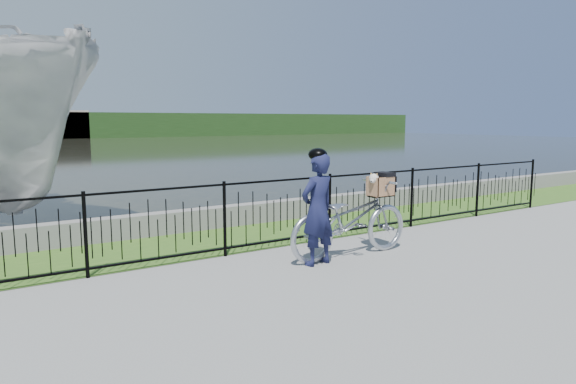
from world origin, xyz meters
TOP-DOWN VIEW (x-y plane):
  - ground at (0.00, 0.00)m, footprint 120.00×120.00m
  - grass_strip at (0.00, 2.60)m, footprint 60.00×2.00m
  - water at (0.00, 33.00)m, footprint 120.00×120.00m
  - quay_wall at (0.00, 3.60)m, footprint 60.00×0.30m
  - fence at (0.00, 1.60)m, footprint 14.00×0.06m
  - far_building_right at (6.00, 58.50)m, footprint 6.00×3.00m
  - bicycle_rig at (0.59, 0.55)m, footprint 2.17×0.76m
  - cyclist at (-0.09, 0.47)m, footprint 0.64×0.48m

SIDE VIEW (x-z plane):
  - ground at x=0.00m, z-range 0.00..0.00m
  - water at x=0.00m, z-range 0.00..0.00m
  - grass_strip at x=0.00m, z-range 0.00..0.01m
  - quay_wall at x=0.00m, z-range 0.00..0.40m
  - fence at x=0.00m, z-range 0.00..1.15m
  - bicycle_rig at x=0.59m, z-range -0.05..1.21m
  - cyclist at x=-0.09m, z-range -0.01..1.66m
  - far_building_right at x=6.00m, z-range 0.00..3.20m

